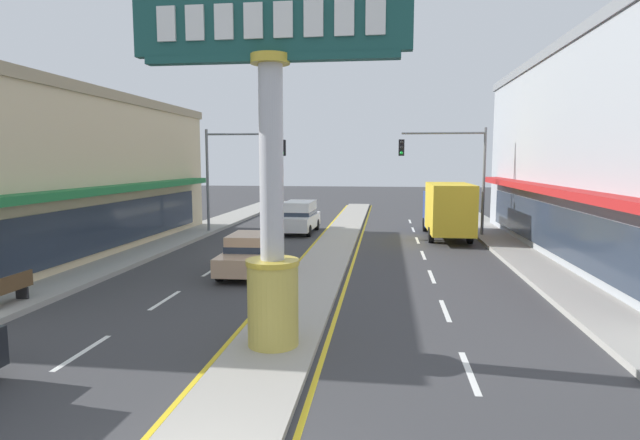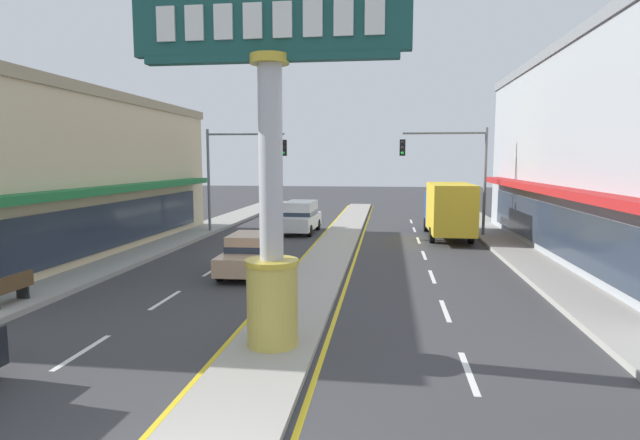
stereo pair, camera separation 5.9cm
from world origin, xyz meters
TOP-DOWN VIEW (x-y plane):
  - median_strip at (0.00, 18.00)m, footprint 2.01×52.00m
  - sidewalk_left at (-8.87, 16.00)m, footprint 2.53×60.00m
  - sidewalk_right at (8.87, 16.00)m, footprint 2.53×60.00m
  - lane_markings at (0.00, 16.65)m, footprint 8.75×52.00m
  - district_sign at (0.00, 5.49)m, footprint 6.10×1.23m
  - storefront_left at (-14.15, 16.12)m, footprint 10.23×21.48m
  - traffic_light_left_side at (-6.24, 23.51)m, footprint 4.86×0.46m
  - traffic_light_right_side at (6.24, 23.89)m, footprint 4.86×0.46m
  - box_truck_far_right_lane at (5.97, 23.30)m, footprint 2.29×6.91m
  - suv_near_left_lane at (-2.65, 24.55)m, footprint 2.07×4.66m
  - sedan_mid_left_lane at (-2.66, 13.31)m, footprint 1.94×4.35m
  - street_bench at (-8.34, 7.58)m, footprint 0.48×1.60m

SIDE VIEW (x-z plane):
  - lane_markings at x=0.00m, z-range 0.00..0.01m
  - median_strip at x=0.00m, z-range 0.00..0.14m
  - sidewalk_left at x=-8.87m, z-range 0.00..0.18m
  - sidewalk_right at x=8.87m, z-range 0.00..0.18m
  - street_bench at x=-8.34m, z-range 0.21..1.09m
  - sedan_mid_left_lane at x=-2.66m, z-range 0.02..1.55m
  - suv_near_left_lane at x=-2.65m, z-range 0.03..1.93m
  - box_truck_far_right_lane at x=5.97m, z-range 0.13..3.25m
  - storefront_left at x=-14.15m, z-range 0.00..7.49m
  - traffic_light_left_side at x=-6.24m, z-range 1.15..7.35m
  - traffic_light_right_side at x=6.24m, z-range 1.15..7.35m
  - district_sign at x=0.00m, z-range 0.25..8.27m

